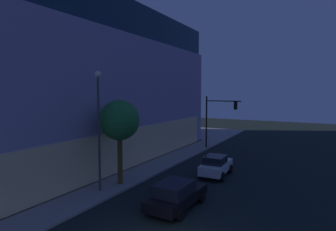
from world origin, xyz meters
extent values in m
cube|color=#4C4C51|center=(11.13, 22.67, 0.07)|extent=(31.91, 27.02, 0.15)
cube|color=#FCE09E|center=(11.13, 9.56, 1.88)|extent=(28.36, 0.60, 3.46)
cube|color=#9D8FB6|center=(11.13, 22.67, 6.05)|extent=(31.51, 26.62, 11.80)
cube|color=#142C42|center=(11.13, 22.67, 13.51)|extent=(30.88, 26.09, 3.10)
cylinder|color=black|center=(22.41, 6.81, 3.26)|extent=(0.18, 0.18, 6.23)
cylinder|color=black|center=(22.28, 4.69, 5.83)|extent=(0.37, 4.23, 0.12)
cube|color=black|center=(22.20, 3.21, 5.33)|extent=(0.34, 0.34, 0.90)
sphere|color=green|center=(22.19, 3.03, 5.05)|extent=(0.18, 0.18, 0.18)
cylinder|color=#434343|center=(4.82, 7.70, 4.02)|extent=(0.16, 0.16, 7.75)
sphere|color=#F9EFC6|center=(4.82, 7.70, 8.05)|extent=(0.44, 0.44, 0.44)
cylinder|color=brown|center=(6.69, 7.45, 1.91)|extent=(0.37, 0.37, 3.52)
sphere|color=#267733|center=(6.69, 7.45, 4.84)|extent=(2.93, 2.93, 2.93)
cube|color=black|center=(5.23, 1.98, 0.64)|extent=(4.68, 2.07, 0.61)
cube|color=black|center=(4.88, 1.99, 1.28)|extent=(2.43, 1.82, 0.67)
cube|color=#F9F4CC|center=(7.51, 2.50, 0.64)|extent=(0.13, 0.20, 0.12)
cube|color=#F9F4CC|center=(7.47, 1.34, 0.64)|extent=(0.13, 0.20, 0.12)
cylinder|color=black|center=(6.69, 2.92, 0.33)|extent=(0.67, 0.26, 0.66)
cylinder|color=black|center=(6.63, 0.97, 0.33)|extent=(0.67, 0.26, 0.66)
cylinder|color=black|center=(3.82, 3.00, 0.33)|extent=(0.67, 0.26, 0.66)
cylinder|color=black|center=(3.76, 1.05, 0.33)|extent=(0.67, 0.26, 0.66)
cube|color=silver|center=(12.42, 2.05, 0.73)|extent=(4.06, 1.88, 0.74)
cube|color=black|center=(12.12, 2.04, 1.40)|extent=(1.97, 1.63, 0.60)
cube|color=#F9F4CC|center=(14.35, 2.64, 0.73)|extent=(0.13, 0.20, 0.12)
cube|color=#F9F4CC|center=(14.39, 1.60, 0.73)|extent=(0.13, 0.20, 0.12)
cylinder|color=black|center=(13.63, 2.97, 0.36)|extent=(0.72, 0.26, 0.72)
cylinder|color=black|center=(13.69, 1.22, 0.36)|extent=(0.72, 0.26, 0.72)
cylinder|color=black|center=(11.15, 2.88, 0.36)|extent=(0.72, 0.26, 0.72)
cylinder|color=black|center=(11.21, 1.14, 0.36)|extent=(0.72, 0.26, 0.72)
camera|label=1|loc=(-8.99, -5.31, 6.87)|focal=29.49mm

